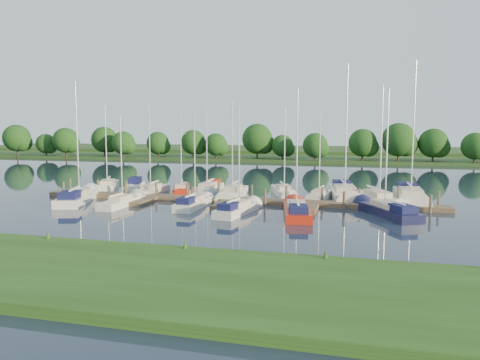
% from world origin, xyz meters
% --- Properties ---
extents(ground, '(260.00, 260.00, 0.00)m').
position_xyz_m(ground, '(0.00, 0.00, 0.00)').
color(ground, '#182230').
rests_on(ground, ground).
extents(near_bank, '(90.00, 10.00, 0.50)m').
position_xyz_m(near_bank, '(0.00, -16.00, 0.25)').
color(near_bank, '#224313').
rests_on(near_bank, ground).
extents(dock, '(40.00, 6.00, 0.40)m').
position_xyz_m(dock, '(0.00, 7.31, 0.20)').
color(dock, brown).
rests_on(dock, ground).
extents(mooring_pilings, '(38.24, 2.84, 2.00)m').
position_xyz_m(mooring_pilings, '(0.00, 8.43, 0.60)').
color(mooring_pilings, '#473D33').
rests_on(mooring_pilings, ground).
extents(far_shore, '(180.00, 30.00, 0.60)m').
position_xyz_m(far_shore, '(0.00, 75.00, 0.30)').
color(far_shore, '#1D3B16').
rests_on(far_shore, ground).
extents(distant_hill, '(220.00, 40.00, 1.40)m').
position_xyz_m(distant_hill, '(0.00, 100.00, 0.70)').
color(distant_hill, '#375625').
rests_on(distant_hill, ground).
extents(treeline, '(144.53, 9.55, 8.26)m').
position_xyz_m(treeline, '(-5.07, 62.12, 4.16)').
color(treeline, '#38281C').
rests_on(treeline, ground).
extents(sailboat_n_0, '(4.62, 7.99, 10.36)m').
position_xyz_m(sailboat_n_0, '(-17.05, 13.79, 0.27)').
color(sailboat_n_0, silver).
rests_on(sailboat_n_0, ground).
extents(motorboat, '(2.69, 5.40, 1.69)m').
position_xyz_m(motorboat, '(-14.01, 14.79, 0.35)').
color(motorboat, silver).
rests_on(motorboat, ground).
extents(sailboat_n_2, '(2.70, 8.15, 10.27)m').
position_xyz_m(sailboat_n_2, '(-10.13, 11.22, 0.27)').
color(sailboat_n_2, silver).
rests_on(sailboat_n_2, ground).
extents(sailboat_n_3, '(3.97, 7.56, 9.77)m').
position_xyz_m(sailboat_n_3, '(-7.15, 12.70, 0.27)').
color(sailboat_n_3, '#A01F0E').
rests_on(sailboat_n_3, ground).
extents(sailboat_n_4, '(2.04, 7.67, 9.84)m').
position_xyz_m(sailboat_n_4, '(-4.64, 14.51, 0.32)').
color(sailboat_n_4, silver).
rests_on(sailboat_n_4, ground).
extents(sailboat_n_5, '(2.42, 8.18, 10.57)m').
position_xyz_m(sailboat_n_5, '(-0.80, 11.29, 0.29)').
color(sailboat_n_5, silver).
rests_on(sailboat_n_5, ground).
extents(sailboat_n_6, '(3.89, 7.75, 9.86)m').
position_xyz_m(sailboat_n_6, '(4.07, 14.44, 0.27)').
color(sailboat_n_6, silver).
rests_on(sailboat_n_6, ground).
extents(sailboat_n_7, '(2.25, 7.01, 8.87)m').
position_xyz_m(sailboat_n_7, '(8.09, 12.51, 0.27)').
color(sailboat_n_7, silver).
rests_on(sailboat_n_7, ground).
extents(sailboat_n_8, '(3.96, 11.41, 14.22)m').
position_xyz_m(sailboat_n_8, '(10.52, 14.33, 0.33)').
color(sailboat_n_8, silver).
rests_on(sailboat_n_8, ground).
extents(sailboat_n_9, '(4.78, 8.93, 11.57)m').
position_xyz_m(sailboat_n_9, '(13.83, 10.59, 0.28)').
color(sailboat_n_9, silver).
rests_on(sailboat_n_9, ground).
extents(sailboat_n_10, '(2.79, 11.26, 14.23)m').
position_xyz_m(sailboat_n_10, '(16.98, 13.52, 0.34)').
color(sailboat_n_10, silver).
rests_on(sailboat_n_10, ground).
extents(sailboat_s_0, '(4.69, 9.46, 12.10)m').
position_xyz_m(sailboat_s_0, '(-14.54, 4.12, 0.34)').
color(sailboat_s_0, silver).
rests_on(sailboat_s_0, ground).
extents(sailboat_s_1, '(1.64, 6.67, 8.66)m').
position_xyz_m(sailboat_s_1, '(-9.27, 3.09, 0.27)').
color(sailboat_s_1, silver).
rests_on(sailboat_s_1, ground).
extents(sailboat_s_2, '(1.67, 6.92, 9.04)m').
position_xyz_m(sailboat_s_2, '(-2.45, 3.98, 0.33)').
color(sailboat_s_2, silver).
rests_on(sailboat_s_2, ground).
extents(sailboat_s_3, '(2.50, 7.30, 9.35)m').
position_xyz_m(sailboat_s_3, '(2.18, 2.15, 0.33)').
color(sailboat_s_3, silver).
rests_on(sailboat_s_3, ground).
extents(sailboat_s_4, '(3.39, 8.59, 10.82)m').
position_xyz_m(sailboat_s_4, '(7.14, 2.65, 0.32)').
color(sailboat_s_4, '#A01F0E').
rests_on(sailboat_s_4, ground).
extents(sailboat_s_5, '(5.14, 8.14, 10.78)m').
position_xyz_m(sailboat_s_5, '(14.43, 4.44, 0.33)').
color(sailboat_s_5, '#0F1133').
rests_on(sailboat_s_5, ground).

